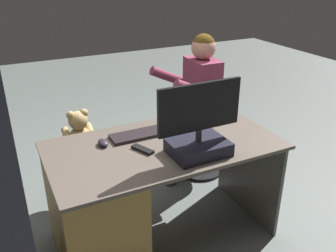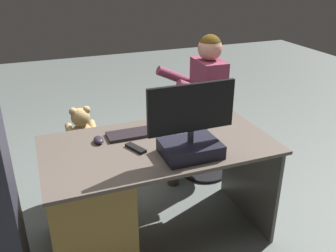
# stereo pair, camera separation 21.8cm
# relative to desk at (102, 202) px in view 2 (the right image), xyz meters

# --- Properties ---
(ground_plane) EXTENTS (10.00, 10.00, 0.00)m
(ground_plane) POSITION_rel_desk_xyz_m (-0.37, -0.31, -0.38)
(ground_plane) COLOR slate
(desk) EXTENTS (1.40, 0.76, 0.71)m
(desk) POSITION_rel_desk_xyz_m (0.00, 0.00, 0.00)
(desk) COLOR brown
(desk) RESTS_ON ground_plane
(monitor) EXTENTS (0.51, 0.25, 0.43)m
(monitor) POSITION_rel_desk_xyz_m (-0.50, 0.20, 0.47)
(monitor) COLOR black
(monitor) RESTS_ON desk
(keyboard) EXTENTS (0.42, 0.14, 0.02)m
(keyboard) POSITION_rel_desk_xyz_m (-0.31, -0.17, 0.35)
(keyboard) COLOR black
(keyboard) RESTS_ON desk
(computer_mouse) EXTENTS (0.06, 0.10, 0.04)m
(computer_mouse) POSITION_rel_desk_xyz_m (-0.04, -0.14, 0.35)
(computer_mouse) COLOR #29222E
(computer_mouse) RESTS_ON desk
(cup) EXTENTS (0.07, 0.07, 0.11)m
(cup) POSITION_rel_desk_xyz_m (-0.77, -0.12, 0.39)
(cup) COLOR #3372BF
(cup) RESTS_ON desk
(tv_remote) EXTENTS (0.10, 0.16, 0.02)m
(tv_remote) POSITION_rel_desk_xyz_m (-0.22, 0.03, 0.34)
(tv_remote) COLOR black
(tv_remote) RESTS_ON desk
(notebook_binder) EXTENTS (0.29, 0.35, 0.02)m
(notebook_binder) POSITION_rel_desk_xyz_m (-0.54, 0.09, 0.35)
(notebook_binder) COLOR beige
(notebook_binder) RESTS_ON desk
(office_chair_teddy) EXTENTS (0.43, 0.43, 0.46)m
(office_chair_teddy) POSITION_rel_desk_xyz_m (0.00, -0.62, -0.10)
(office_chair_teddy) COLOR black
(office_chair_teddy) RESTS_ON ground_plane
(teddy_bear) EXTENTS (0.22, 0.22, 0.32)m
(teddy_bear) POSITION_rel_desk_xyz_m (0.00, -0.63, 0.22)
(teddy_bear) COLOR tan
(teddy_bear) RESTS_ON office_chair_teddy
(visitor_chair) EXTENTS (0.45, 0.45, 0.46)m
(visitor_chair) POSITION_rel_desk_xyz_m (-1.04, -0.66, -0.10)
(visitor_chair) COLOR black
(visitor_chair) RESTS_ON ground_plane
(person) EXTENTS (0.51, 0.49, 1.21)m
(person) POSITION_rel_desk_xyz_m (-0.96, -0.66, 0.34)
(person) COLOR #80334D
(person) RESTS_ON ground_plane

